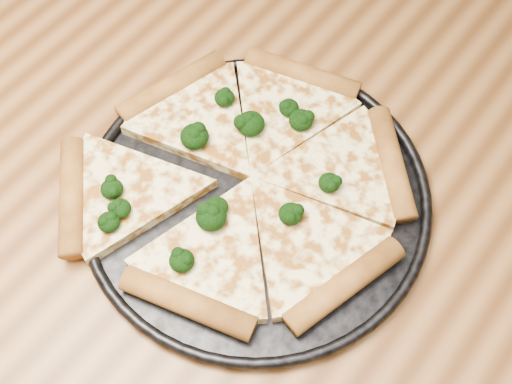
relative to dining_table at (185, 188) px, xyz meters
The scene contains 5 objects.
ground 0.66m from the dining_table, ahead, with size 4.00×4.00×0.00m, color brown.
dining_table is the anchor object (origin of this frame).
pizza_pan 0.15m from the dining_table, ahead, with size 0.35×0.35×0.02m.
pizza 0.14m from the dining_table, ahead, with size 0.35×0.35×0.03m.
broccoli_florets 0.14m from the dining_table, ahead, with size 0.19×0.24×0.02m.
Camera 1 is at (0.31, -0.26, 1.35)m, focal length 47.36 mm.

